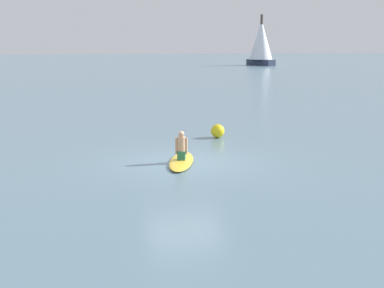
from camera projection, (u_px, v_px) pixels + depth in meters
name	position (u px, v px, depth m)	size (l,w,h in m)	color
ground_plane	(185.00, 163.00, 16.34)	(400.00, 400.00, 0.00)	slate
surfboard	(181.00, 161.00, 16.32)	(2.85, 0.74, 0.11)	gold
person_paddler	(181.00, 147.00, 16.23)	(0.41, 0.36, 0.92)	#26664C
sailboat_far_right	(261.00, 42.00, 92.09)	(5.45, 6.24, 9.08)	#2D3851
buoy_marker	(218.00, 131.00, 20.67)	(0.56, 0.56, 0.56)	yellow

